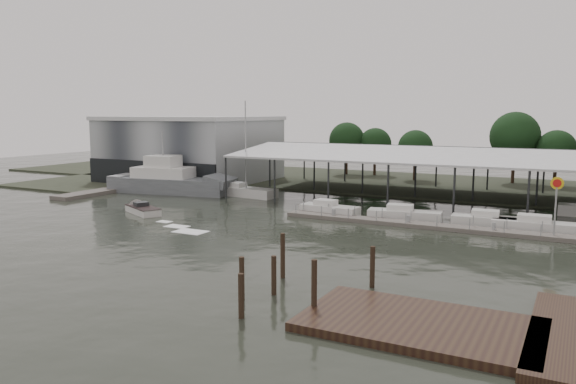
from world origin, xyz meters
The scene contains 18 objects.
ground centered at (0.00, 0.00, 0.00)m, with size 200.00×200.00×0.00m, color #262B23.
land_strip_far centered at (0.00, 42.00, 0.10)m, with size 140.00×30.00×0.30m.
land_strip_west centered at (-40.00, 30.00, 0.10)m, with size 20.00×40.00×0.30m.
storage_warehouse centered at (-28.00, 29.94, 5.29)m, with size 24.50×20.50×10.50m.
covered_boat_shed centered at (17.00, 28.00, 6.13)m, with size 58.24×24.00×6.96m.
trawler_dock centered at (-30.00, 14.00, 0.25)m, with size 3.00×18.00×0.50m.
floating_dock centered at (15.00, 10.00, 0.20)m, with size 28.00×2.00×1.40m.
shell_fuel_sign centered at (27.00, 9.99, 3.93)m, with size 1.10×0.18×5.55m.
boardwalk_platform centered at (24.55, -15.27, 0.20)m, with size 15.00×12.00×0.50m.
grey_trawler centered at (-21.79, 17.38, 1.58)m, with size 18.56×7.85×8.84m.
white_sailboat centered at (-11.30, 19.33, 0.65)m, with size 9.97×3.66×12.84m.
speedboat_underway centered at (-14.33, 3.15, 0.39)m, with size 16.19×8.99×2.00m.
moored_cruiser_0 centered at (4.67, 11.87, 0.61)m, with size 6.67×2.79×1.70m.
moored_cruiser_1 centered at (12.81, 12.57, 0.61)m, with size 7.76×3.43×1.70m.
moored_cruiser_2 centered at (21.18, 13.12, 0.61)m, with size 7.46×2.88×1.70m.
moored_cruiser_3 centered at (25.64, 12.53, 0.61)m, with size 8.45×2.45×1.70m.
mooring_pilings centered at (13.74, -14.67, 1.07)m, with size 6.36×8.82×3.67m.
horizon_tree_line centered at (20.19, 47.98, 6.25)m, with size 71.53×11.67×11.27m.
Camera 1 is at (28.90, -43.58, 11.01)m, focal length 35.00 mm.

